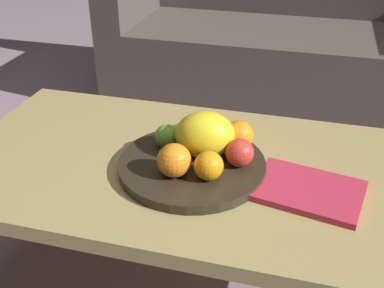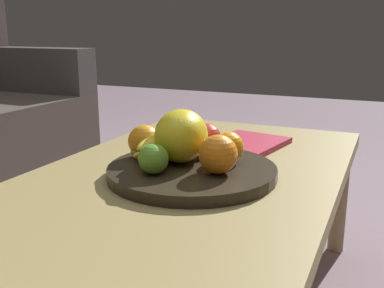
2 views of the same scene
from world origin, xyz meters
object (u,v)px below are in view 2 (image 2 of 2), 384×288
coffee_table (179,194)px  orange_front (145,141)px  fruit_bowl (192,171)px  orange_back (218,154)px  apple_left (207,138)px  orange_right (175,135)px  orange_left (228,147)px  melon_large_front (181,136)px  banana_bunch (160,149)px  apple_front (153,159)px  magazine (244,145)px

coffee_table → orange_front: orange_front is taller
fruit_bowl → orange_front: (0.02, 0.13, 0.05)m
orange_back → apple_left: size_ratio=1.15×
fruit_bowl → orange_right: (0.10, 0.09, 0.05)m
fruit_bowl → apple_left: (0.12, 0.01, 0.05)m
orange_left → orange_back: bearing=-175.2°
orange_left → coffee_table: bearing=131.2°
melon_large_front → banana_bunch: size_ratio=0.92×
coffee_table → apple_left: 0.17m
coffee_table → orange_back: size_ratio=15.08×
fruit_bowl → orange_left: orange_left is taller
melon_large_front → apple_front: bearing=172.5°
fruit_bowl → orange_left: bearing=-47.6°
coffee_table → fruit_bowl: bearing=-52.1°
coffee_table → fruit_bowl: (0.02, -0.02, 0.05)m
fruit_bowl → orange_front: bearing=82.0°
apple_front → fruit_bowl: bearing=-32.0°
melon_large_front → apple_left: 0.10m
fruit_bowl → orange_back: size_ratio=4.54×
magazine → coffee_table: bearing=-178.7°
orange_left → apple_left: bearing=52.1°
orange_front → apple_left: (0.10, -0.12, -0.00)m
orange_front → banana_bunch: size_ratio=0.47×
magazine → banana_bunch: bearing=170.0°
coffee_table → magazine: magazine is taller
melon_large_front → magazine: 0.29m
melon_large_front → coffee_table: bearing=-162.8°
coffee_table → orange_front: (0.04, 0.11, 0.10)m
orange_back → apple_front: (-0.06, 0.12, -0.01)m
melon_large_front → orange_front: (-0.01, 0.09, -0.02)m
apple_left → apple_front: bearing=169.2°
orange_front → banana_bunch: (-0.01, -0.05, -0.01)m
melon_large_front → orange_right: bearing=34.8°
fruit_bowl → melon_large_front: 0.08m
apple_left → orange_front: bearing=130.5°
coffee_table → orange_left: size_ratio=17.50×
orange_right → apple_left: bearing=-78.2°
orange_right → banana_bunch: bearing=-174.0°
orange_front → magazine: 0.32m
orange_left → banana_bunch: bearing=110.3°
melon_large_front → apple_front: (-0.11, 0.01, -0.03)m
orange_back → apple_front: size_ratio=1.29×
orange_back → coffee_table: bearing=86.2°
fruit_bowl → orange_front: size_ratio=4.84×
banana_bunch → orange_left: bearing=-69.7°
orange_front → orange_right: orange_right is taller
fruit_bowl → orange_front: orange_front is taller
coffee_table → apple_front: size_ratio=19.42×
orange_front → apple_front: 0.13m
orange_right → apple_left: orange_right is taller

